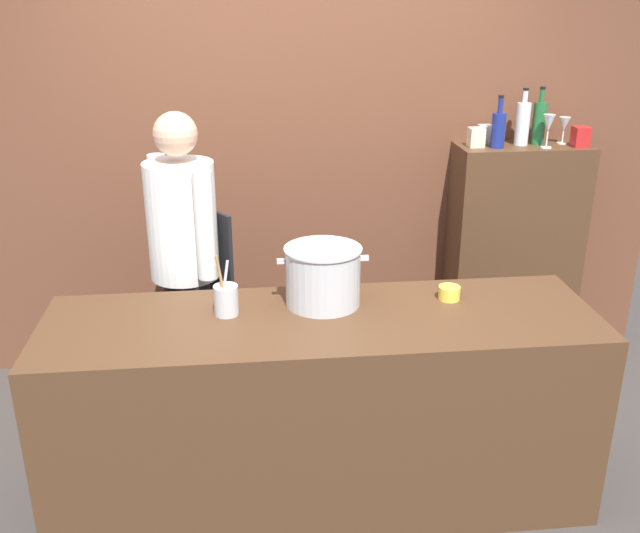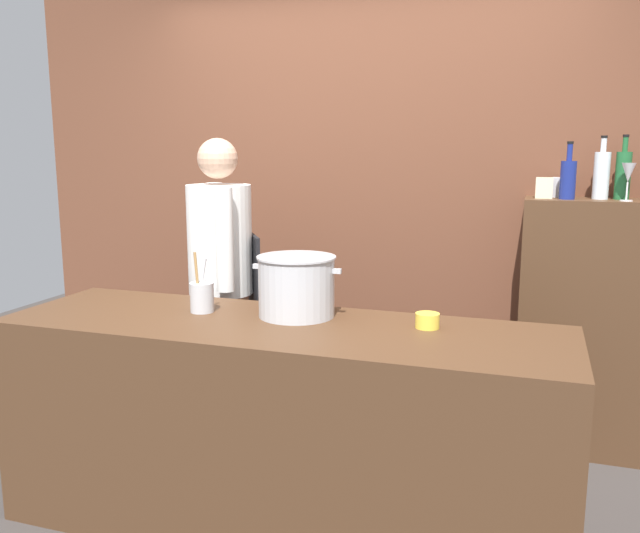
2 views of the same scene
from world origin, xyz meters
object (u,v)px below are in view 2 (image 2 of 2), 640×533
(chef, at_px, (221,270))
(spice_tin_silver, at_px, (560,187))
(utensil_crock, at_px, (202,297))
(wine_bottle_green, at_px, (623,174))
(wine_glass_wide, at_px, (628,174))
(spice_tin_cream, at_px, (544,188))
(wine_bottle_clear, at_px, (601,174))
(wine_bottle_cobalt, at_px, (568,178))
(stockpot_large, at_px, (297,286))
(butter_jar, at_px, (427,321))

(chef, height_order, spice_tin_silver, chef)
(utensil_crock, bearing_deg, wine_bottle_green, 32.58)
(wine_glass_wide, xyz_separation_m, spice_tin_cream, (-0.38, 0.07, -0.08))
(utensil_crock, relative_size, wine_bottle_green, 0.82)
(wine_bottle_clear, bearing_deg, wine_bottle_cobalt, -160.18)
(wine_bottle_green, relative_size, spice_tin_silver, 3.09)
(wine_bottle_cobalt, xyz_separation_m, spice_tin_cream, (-0.11, 0.04, -0.05))
(wine_bottle_clear, relative_size, spice_tin_silver, 3.04)
(stockpot_large, relative_size, spice_tin_cream, 3.73)
(spice_tin_cream, bearing_deg, wine_bottle_green, 4.80)
(utensil_crock, bearing_deg, butter_jar, 2.98)
(stockpot_large, distance_m, spice_tin_cream, 1.48)
(chef, relative_size, wine_bottle_clear, 5.23)
(utensil_crock, relative_size, spice_tin_silver, 2.54)
(utensil_crock, xyz_separation_m, wine_bottle_green, (1.77, 1.13, 0.51))
(stockpot_large, xyz_separation_m, wine_bottle_clear, (1.25, 1.06, 0.45))
(stockpot_large, bearing_deg, butter_jar, -1.47)
(wine_glass_wide, bearing_deg, utensil_crock, -150.04)
(wine_bottle_green, relative_size, wine_glass_wide, 1.74)
(chef, relative_size, wine_bottle_green, 5.15)
(wine_bottle_cobalt, bearing_deg, spice_tin_cream, 162.26)
(utensil_crock, xyz_separation_m, wine_bottle_clear, (1.67, 1.12, 0.51))
(utensil_crock, bearing_deg, wine_bottle_cobalt, 35.17)
(stockpot_large, height_order, spice_tin_silver, spice_tin_silver)
(wine_bottle_clear, bearing_deg, chef, -164.68)
(stockpot_large, xyz_separation_m, spice_tin_silver, (1.06, 1.13, 0.37))
(butter_jar, height_order, spice_tin_cream, spice_tin_cream)
(wine_glass_wide, bearing_deg, butter_jar, -129.38)
(chef, height_order, butter_jar, chef)
(wine_bottle_cobalt, distance_m, spice_tin_cream, 0.13)
(stockpot_large, bearing_deg, chef, 139.33)
(stockpot_large, xyz_separation_m, wine_bottle_cobalt, (1.09, 1.00, 0.43))
(utensil_crock, distance_m, wine_bottle_clear, 2.08)
(wine_bottle_cobalt, relative_size, spice_tin_cream, 2.72)
(wine_bottle_green, bearing_deg, butter_jar, -126.15)
(chef, distance_m, stockpot_large, 0.83)
(stockpot_large, xyz_separation_m, wine_glass_wide, (1.37, 0.96, 0.45))
(spice_tin_cream, bearing_deg, chef, -162.96)
(spice_tin_cream, relative_size, spice_tin_silver, 1.02)
(wine_bottle_clear, xyz_separation_m, spice_tin_silver, (-0.19, 0.07, -0.07))
(wine_bottle_clear, distance_m, spice_tin_cream, 0.28)
(stockpot_large, height_order, wine_bottle_green, wine_bottle_green)
(spice_tin_silver, bearing_deg, butter_jar, -113.53)
(spice_tin_cream, bearing_deg, wine_glass_wide, -10.73)
(butter_jar, distance_m, spice_tin_cream, 1.23)
(spice_tin_cream, bearing_deg, wine_bottle_clear, 4.58)
(stockpot_large, bearing_deg, wine_bottle_green, 38.26)
(butter_jar, height_order, spice_tin_silver, spice_tin_silver)
(spice_tin_silver, bearing_deg, wine_glass_wide, -28.29)
(spice_tin_silver, bearing_deg, wine_bottle_clear, -19.94)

